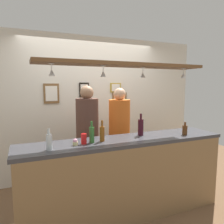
% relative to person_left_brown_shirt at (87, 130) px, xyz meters
% --- Properties ---
extents(ground_plane, '(8.00, 8.00, 0.00)m').
position_rel_person_left_brown_shirt_xyz_m(ground_plane, '(0.31, -0.33, -1.03)').
color(ground_plane, brown).
extents(back_wall, '(4.40, 0.06, 2.60)m').
position_rel_person_left_brown_shirt_xyz_m(back_wall, '(0.31, 0.77, 0.27)').
color(back_wall, silver).
rests_on(back_wall, ground_plane).
extents(bar_counter, '(2.70, 0.55, 1.03)m').
position_rel_person_left_brown_shirt_xyz_m(bar_counter, '(0.31, -0.84, -0.34)').
color(bar_counter, '#38383D').
rests_on(bar_counter, ground_plane).
extents(overhead_glass_rack, '(2.20, 0.36, 0.04)m').
position_rel_person_left_brown_shirt_xyz_m(overhead_glass_rack, '(0.31, -0.63, 0.93)').
color(overhead_glass_rack, brown).
extents(hanging_wineglass_far_left, '(0.07, 0.07, 0.13)m').
position_rel_person_left_brown_shirt_xyz_m(hanging_wineglass_far_left, '(-0.58, -0.65, 0.82)').
color(hanging_wineglass_far_left, silver).
rests_on(hanging_wineglass_far_left, overhead_glass_rack).
extents(hanging_wineglass_left, '(0.07, 0.07, 0.13)m').
position_rel_person_left_brown_shirt_xyz_m(hanging_wineglass_left, '(0.03, -0.62, 0.82)').
color(hanging_wineglass_left, silver).
rests_on(hanging_wineglass_left, overhead_glass_rack).
extents(hanging_wineglass_center_left, '(0.07, 0.07, 0.13)m').
position_rel_person_left_brown_shirt_xyz_m(hanging_wineglass_center_left, '(0.60, -0.58, 0.82)').
color(hanging_wineglass_center_left, silver).
rests_on(hanging_wineglass_center_left, overhead_glass_rack).
extents(hanging_wineglass_center, '(0.07, 0.07, 0.13)m').
position_rel_person_left_brown_shirt_xyz_m(hanging_wineglass_center, '(1.20, -0.68, 0.82)').
color(hanging_wineglass_center, silver).
rests_on(hanging_wineglass_center, overhead_glass_rack).
extents(person_left_brown_shirt, '(0.34, 0.34, 1.70)m').
position_rel_person_left_brown_shirt_xyz_m(person_left_brown_shirt, '(0.00, 0.00, 0.00)').
color(person_left_brown_shirt, '#2D334C').
rests_on(person_left_brown_shirt, ground_plane).
extents(person_middle_orange_shirt, '(0.34, 0.34, 1.67)m').
position_rel_person_left_brown_shirt_xyz_m(person_middle_orange_shirt, '(0.53, 0.00, -0.02)').
color(person_middle_orange_shirt, '#2D334C').
rests_on(person_middle_orange_shirt, ground_plane).
extents(bottle_soda_clear, '(0.06, 0.06, 0.23)m').
position_rel_person_left_brown_shirt_xyz_m(bottle_soda_clear, '(-0.65, -0.79, 0.09)').
color(bottle_soda_clear, silver).
rests_on(bottle_soda_clear, bar_counter).
extents(bottle_beer_amber_tall, '(0.06, 0.06, 0.26)m').
position_rel_person_left_brown_shirt_xyz_m(bottle_beer_amber_tall, '(-0.01, -0.67, 0.10)').
color(bottle_beer_amber_tall, brown).
rests_on(bottle_beer_amber_tall, bar_counter).
extents(bottle_beer_brown_stubby, '(0.07, 0.07, 0.18)m').
position_rel_person_left_brown_shirt_xyz_m(bottle_beer_brown_stubby, '(1.16, -0.80, 0.07)').
color(bottle_beer_brown_stubby, '#512D14').
rests_on(bottle_beer_brown_stubby, bar_counter).
extents(bottle_wine_dark_red, '(0.08, 0.08, 0.30)m').
position_rel_person_left_brown_shirt_xyz_m(bottle_wine_dark_red, '(0.59, -0.58, 0.12)').
color(bottle_wine_dark_red, '#380F19').
rests_on(bottle_wine_dark_red, bar_counter).
extents(bottle_beer_green_import, '(0.06, 0.06, 0.26)m').
position_rel_person_left_brown_shirt_xyz_m(bottle_beer_green_import, '(-0.15, -0.68, 0.10)').
color(bottle_beer_green_import, '#336B2D').
rests_on(bottle_beer_green_import, bar_counter).
extents(drink_can, '(0.07, 0.07, 0.12)m').
position_rel_person_left_brown_shirt_xyz_m(drink_can, '(-0.25, -0.70, 0.06)').
color(drink_can, red).
rests_on(drink_can, bar_counter).
extents(cupcake, '(0.06, 0.06, 0.08)m').
position_rel_person_left_brown_shirt_xyz_m(cupcake, '(-0.35, -0.72, 0.03)').
color(cupcake, beige).
rests_on(cupcake, bar_counter).
extents(picture_frame_crest, '(0.18, 0.02, 0.26)m').
position_rel_person_left_brown_shirt_xyz_m(picture_frame_crest, '(0.16, 0.72, 0.60)').
color(picture_frame_crest, black).
rests_on(picture_frame_crest, back_wall).
extents(picture_frame_caricature, '(0.26, 0.02, 0.34)m').
position_rel_person_left_brown_shirt_xyz_m(picture_frame_caricature, '(-0.42, 0.72, 0.54)').
color(picture_frame_caricature, brown).
rests_on(picture_frame_caricature, back_wall).
extents(picture_frame_lower_pair, '(0.30, 0.02, 0.18)m').
position_rel_person_left_brown_shirt_xyz_m(picture_frame_lower_pair, '(0.87, 0.72, 0.45)').
color(picture_frame_lower_pair, brown).
rests_on(picture_frame_lower_pair, back_wall).
extents(picture_frame_upper_small, '(0.22, 0.02, 0.18)m').
position_rel_person_left_brown_shirt_xyz_m(picture_frame_upper_small, '(0.79, 0.72, 0.64)').
color(picture_frame_upper_small, '#B29338').
rests_on(picture_frame_upper_small, back_wall).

